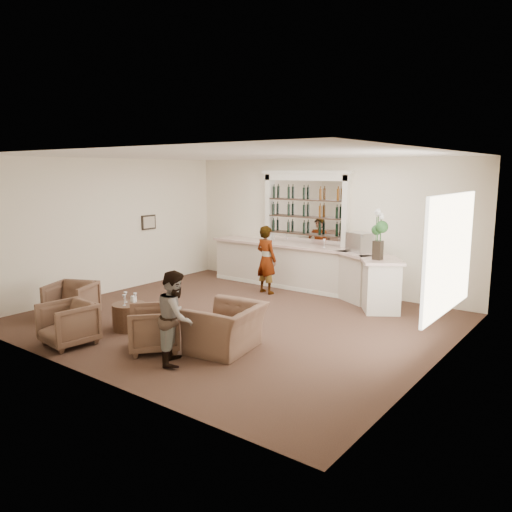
{
  "coord_description": "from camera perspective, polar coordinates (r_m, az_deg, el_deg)",
  "views": [
    {
      "loc": [
        6.21,
        -7.58,
        3.01
      ],
      "look_at": [
        -0.18,
        0.9,
        1.18
      ],
      "focal_mm": 35.0,
      "sensor_mm": 36.0,
      "label": 1
    }
  ],
  "objects": [
    {
      "name": "armchair_center",
      "position": [
        9.32,
        -20.68,
        -7.26
      ],
      "size": [
        0.89,
        0.91,
        0.76
      ],
      "primitive_type": "imported",
      "rotation": [
        0.0,
        0.0,
        -0.11
      ],
      "color": "brown",
      "rests_on": "ground"
    },
    {
      "name": "armchair_left",
      "position": [
        10.78,
        -20.32,
        -4.89
      ],
      "size": [
        1.12,
        1.13,
        0.78
      ],
      "primitive_type": "imported",
      "rotation": [
        0.0,
        0.0,
        0.43
      ],
      "color": "brown",
      "rests_on": "ground"
    },
    {
      "name": "wine_glass_tbl_b",
      "position": [
        9.78,
        -13.64,
        -4.73
      ],
      "size": [
        0.07,
        0.07,
        0.21
      ],
      "primitive_type": null,
      "color": "white",
      "rests_on": "cocktail_table"
    },
    {
      "name": "napkin_holder",
      "position": [
        9.92,
        -13.81,
        -4.8
      ],
      "size": [
        0.08,
        0.08,
        0.12
      ],
      "primitive_type": "cube",
      "color": "white",
      "rests_on": "cocktail_table"
    },
    {
      "name": "back_bar_alcove",
      "position": [
        12.92,
        5.61,
        5.4
      ],
      "size": [
        2.64,
        0.25,
        3.0
      ],
      "color": "white",
      "rests_on": "ground"
    },
    {
      "name": "wine_glass_bar_right",
      "position": [
        12.34,
        7.8,
        1.47
      ],
      "size": [
        0.07,
        0.07,
        0.21
      ],
      "primitive_type": null,
      "color": "white",
      "rests_on": "bar_counter"
    },
    {
      "name": "wine_glass_tbl_c",
      "position": [
        9.7,
        -14.83,
        -4.9
      ],
      "size": [
        0.07,
        0.07,
        0.21
      ],
      "primitive_type": null,
      "color": "white",
      "rests_on": "cocktail_table"
    },
    {
      "name": "ground",
      "position": [
        10.25,
        -2.23,
        -7.29
      ],
      "size": [
        8.0,
        8.0,
        0.0
      ],
      "primitive_type": "plane",
      "color": "brown",
      "rests_on": "ground"
    },
    {
      "name": "espresso_machine",
      "position": [
        11.76,
        11.79,
        1.55
      ],
      "size": [
        0.64,
        0.59,
        0.45
      ],
      "primitive_type": "cube",
      "rotation": [
        0.0,
        0.0,
        -0.38
      ],
      "color": "#B7B7BC",
      "rests_on": "bar_counter"
    },
    {
      "name": "sommelier",
      "position": [
        12.25,
        1.18,
        -0.41
      ],
      "size": [
        0.67,
        0.5,
        1.68
      ],
      "primitive_type": "imported",
      "rotation": [
        0.0,
        0.0,
        2.97
      ],
      "color": "gray",
      "rests_on": "ground"
    },
    {
      "name": "wine_glass_bar_left",
      "position": [
        13.18,
        1.65,
        2.09
      ],
      "size": [
        0.07,
        0.07,
        0.21
      ],
      "primitive_type": null,
      "color": "white",
      "rests_on": "bar_counter"
    },
    {
      "name": "wine_glass_tbl_a",
      "position": [
        9.92,
        -14.68,
        -4.57
      ],
      "size": [
        0.07,
        0.07,
        0.21
      ],
      "primitive_type": null,
      "color": "white",
      "rests_on": "cocktail_table"
    },
    {
      "name": "cocktail_table",
      "position": [
        9.9,
        -14.29,
        -6.71
      ],
      "size": [
        0.63,
        0.63,
        0.5
      ],
      "primitive_type": "cylinder",
      "color": "#533824",
      "rests_on": "ground"
    },
    {
      "name": "room_shell",
      "position": [
        10.29,
        0.9,
        6.05
      ],
      "size": [
        8.04,
        7.02,
        3.32
      ],
      "color": "#F4E7CA",
      "rests_on": "ground"
    },
    {
      "name": "armchair_right",
      "position": [
        8.65,
        -11.61,
        -8.1
      ],
      "size": [
        1.17,
        1.17,
        0.76
      ],
      "primitive_type": "imported",
      "rotation": [
        0.0,
        0.0,
        -0.73
      ],
      "color": "brown",
      "rests_on": "ground"
    },
    {
      "name": "armchair_far",
      "position": [
        8.49,
        -3.44,
        -8.2
      ],
      "size": [
        1.23,
        1.36,
        0.78
      ],
      "primitive_type": "imported",
      "rotation": [
        0.0,
        0.0,
        -1.41
      ],
      "color": "brown",
      "rests_on": "ground"
    },
    {
      "name": "bar_counter",
      "position": [
        12.59,
        5.82,
        -1.42
      ],
      "size": [
        5.72,
        1.8,
        1.14
      ],
      "color": "beige",
      "rests_on": "ground"
    },
    {
      "name": "guest",
      "position": [
        7.96,
        -9.19,
        -6.91
      ],
      "size": [
        0.89,
        0.91,
        1.48
      ],
      "primitive_type": "imported",
      "rotation": [
        0.0,
        0.0,
        2.24
      ],
      "color": "gray",
      "rests_on": "ground"
    },
    {
      "name": "flower_vase",
      "position": [
        10.78,
        13.84,
        2.74
      ],
      "size": [
        0.28,
        0.28,
        1.07
      ],
      "color": "black",
      "rests_on": "bar_counter"
    }
  ]
}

